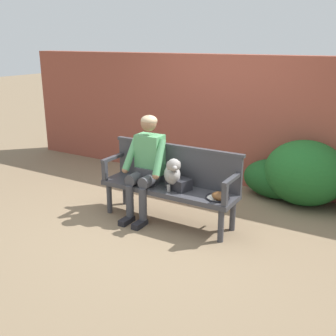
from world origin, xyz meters
The scene contains 13 objects.
ground_plane centered at (0.00, 0.00, 0.00)m, with size 40.00×40.00×0.00m, color #7A664C.
brick_garden_fence centered at (0.00, 1.88, 1.01)m, with size 8.00×0.30×2.01m, color brown.
hedge_bush_far_right centered at (1.34, 1.48, 0.46)m, with size 1.13×0.96×0.91m, color #1E5B23.
hedge_bush_mid_left centered at (0.93, 1.51, 0.29)m, with size 0.97×0.62×0.57m, color #194C1E.
garden_bench centered at (0.00, 0.00, 0.40)m, with size 1.77×0.47×0.46m.
bench_backrest centered at (0.00, 0.21, 0.71)m, with size 1.81×0.06×0.50m.
bench_armrest_left_end centered at (-0.85, -0.08, 0.66)m, with size 0.06×0.47×0.28m.
bench_armrest_right_end centered at (0.85, -0.08, 0.66)m, with size 0.06×0.47×0.28m.
person_seated centered at (-0.31, -0.01, 0.73)m, with size 0.56×0.64×1.33m.
dog_on_bench centered at (0.09, -0.05, 0.67)m, with size 0.35×0.39×0.42m.
tennis_racket centered at (0.69, 0.00, 0.47)m, with size 0.33×0.58×0.03m.
baseball_glove centered at (0.73, -0.06, 0.51)m, with size 0.22×0.17×0.09m, color brown.
sports_bag centered at (0.15, 0.01, 0.53)m, with size 0.28×0.20×0.14m, color #232328.
Camera 1 is at (2.45, -4.09, 2.22)m, focal length 43.33 mm.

